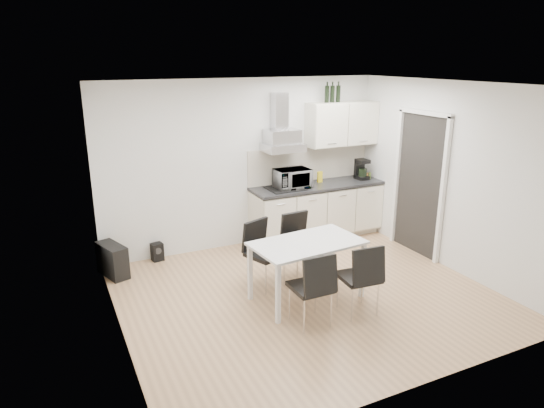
# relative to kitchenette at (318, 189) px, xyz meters

# --- Properties ---
(ground) EXTENTS (4.50, 4.50, 0.00)m
(ground) POSITION_rel_kitchenette_xyz_m (-1.19, -1.73, -0.83)
(ground) COLOR tan
(ground) RESTS_ON ground
(wall_back) EXTENTS (4.50, 0.10, 2.60)m
(wall_back) POSITION_rel_kitchenette_xyz_m (-1.19, 0.27, 0.47)
(wall_back) COLOR silver
(wall_back) RESTS_ON ground
(wall_front) EXTENTS (4.50, 0.10, 2.60)m
(wall_front) POSITION_rel_kitchenette_xyz_m (-1.19, -3.73, 0.47)
(wall_front) COLOR silver
(wall_front) RESTS_ON ground
(wall_left) EXTENTS (0.10, 4.00, 2.60)m
(wall_left) POSITION_rel_kitchenette_xyz_m (-3.44, -1.73, 0.47)
(wall_left) COLOR silver
(wall_left) RESTS_ON ground
(wall_right) EXTENTS (0.10, 4.00, 2.60)m
(wall_right) POSITION_rel_kitchenette_xyz_m (1.06, -1.73, 0.47)
(wall_right) COLOR silver
(wall_right) RESTS_ON ground
(ceiling) EXTENTS (4.50, 4.50, 0.00)m
(ceiling) POSITION_rel_kitchenette_xyz_m (-1.19, -1.73, 1.77)
(ceiling) COLOR white
(ceiling) RESTS_ON wall_back
(doorway) EXTENTS (0.08, 1.04, 2.10)m
(doorway) POSITION_rel_kitchenette_xyz_m (1.02, -1.18, 0.22)
(doorway) COLOR white
(doorway) RESTS_ON ground
(kitchenette) EXTENTS (2.22, 0.64, 2.52)m
(kitchenette) POSITION_rel_kitchenette_xyz_m (0.00, 0.00, 0.00)
(kitchenette) COLOR beige
(kitchenette) RESTS_ON ground
(dining_table) EXTENTS (1.39, 0.88, 0.75)m
(dining_table) POSITION_rel_kitchenette_xyz_m (-1.23, -1.80, -0.17)
(dining_table) COLOR white
(dining_table) RESTS_ON ground
(chair_far_left) EXTENTS (0.59, 0.62, 0.88)m
(chair_far_left) POSITION_rel_kitchenette_xyz_m (-1.55, -1.29, -0.39)
(chair_far_left) COLOR black
(chair_far_left) RESTS_ON ground
(chair_far_right) EXTENTS (0.47, 0.53, 0.88)m
(chair_far_right) POSITION_rel_kitchenette_xyz_m (-0.99, -1.23, -0.39)
(chair_far_right) COLOR black
(chair_far_right) RESTS_ON ground
(chair_near_left) EXTENTS (0.44, 0.50, 0.88)m
(chair_near_left) POSITION_rel_kitchenette_xyz_m (-1.49, -2.34, -0.39)
(chair_near_left) COLOR black
(chair_near_left) RESTS_ON ground
(chair_near_right) EXTENTS (0.48, 0.53, 0.88)m
(chair_near_right) POSITION_rel_kitchenette_xyz_m (-0.86, -2.37, -0.39)
(chair_near_right) COLOR black
(chair_near_right) RESTS_ON ground
(guitar_amp) EXTENTS (0.39, 0.58, 0.45)m
(guitar_amp) POSITION_rel_kitchenette_xyz_m (-3.31, -0.08, -0.60)
(guitar_amp) COLOR black
(guitar_amp) RESTS_ON ground
(floor_speaker) EXTENTS (0.18, 0.17, 0.27)m
(floor_speaker) POSITION_rel_kitchenette_xyz_m (-2.64, 0.17, -0.70)
(floor_speaker) COLOR black
(floor_speaker) RESTS_ON ground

